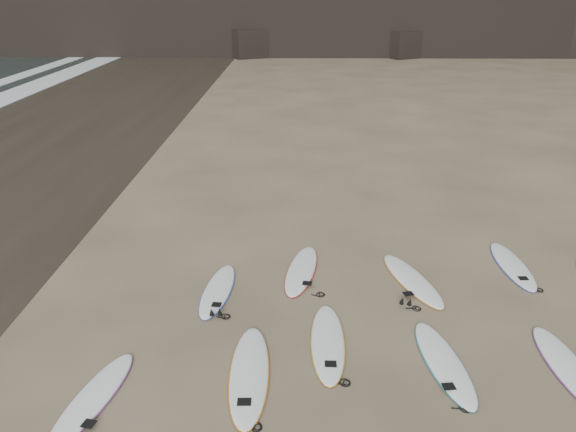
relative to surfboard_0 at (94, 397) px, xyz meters
name	(u,v)px	position (x,y,z in m)	size (l,w,h in m)	color
ground	(371,359)	(4.63, 1.11, -0.04)	(240.00, 240.00, 0.00)	#897559
surfboard_0	(94,397)	(0.00, 0.00, 0.00)	(0.57, 2.36, 0.08)	white
surfboard_1	(249,373)	(2.48, 0.63, 0.01)	(0.66, 2.75, 0.10)	white
surfboard_2	(328,342)	(3.87, 1.57, 0.00)	(0.61, 2.56, 0.09)	white
surfboard_3	(444,362)	(5.90, 0.99, 0.00)	(0.61, 2.53, 0.09)	white
surfboard_4	(568,367)	(8.04, 0.88, 0.00)	(0.60, 2.50, 0.09)	white
surfboard_5	(218,290)	(1.56, 3.45, 0.00)	(0.57, 2.37, 0.09)	white
surfboard_6	(301,270)	(3.40, 4.41, 0.00)	(0.61, 2.55, 0.09)	white
surfboard_7	(412,279)	(5.90, 3.98, 0.00)	(0.63, 2.62, 0.09)	white
surfboard_8	(512,265)	(8.42, 4.72, 0.00)	(0.60, 2.50, 0.09)	white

